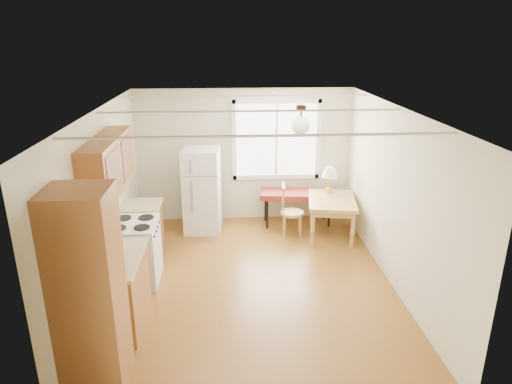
{
  "coord_description": "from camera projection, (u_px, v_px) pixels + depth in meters",
  "views": [
    {
      "loc": [
        -0.34,
        -5.81,
        3.41
      ],
      "look_at": [
        0.1,
        0.7,
        1.15
      ],
      "focal_mm": 32.0,
      "sensor_mm": 36.0,
      "label": 1
    }
  ],
  "objects": [
    {
      "name": "kettle",
      "position": [
        107.0,
        250.0,
        5.42
      ],
      "size": [
        0.1,
        0.1,
        0.2
      ],
      "color": "red",
      "rests_on": "kitchen_run"
    },
    {
      "name": "refrigerator",
      "position": [
        202.0,
        190.0,
        8.16
      ],
      "size": [
        0.68,
        0.69,
        1.53
      ],
      "rotation": [
        0.0,
        0.0,
        -0.09
      ],
      "color": "white",
      "rests_on": "ground"
    },
    {
      "name": "chair",
      "position": [
        287.0,
        207.0,
        8.03
      ],
      "size": [
        0.41,
        0.41,
        0.93
      ],
      "rotation": [
        0.0,
        0.0,
        -0.07
      ],
      "color": "#AD8442",
      "rests_on": "ground"
    },
    {
      "name": "table_lamp",
      "position": [
        330.0,
        174.0,
        8.22
      ],
      "size": [
        0.28,
        0.28,
        0.48
      ],
      "rotation": [
        0.0,
        0.0,
        -0.01
      ],
      "color": "gold",
      "rests_on": "dining_table"
    },
    {
      "name": "pendant_light",
      "position": [
        301.0,
        124.0,
        6.3
      ],
      "size": [
        0.26,
        0.26,
        0.4
      ],
      "color": "#312116",
      "rests_on": "room_shell"
    },
    {
      "name": "dining_table",
      "position": [
        332.0,
        205.0,
        8.03
      ],
      "size": [
        0.97,
        1.19,
        0.67
      ],
      "rotation": [
        0.0,
        0.0,
        -0.17
      ],
      "color": "#AD8442",
      "rests_on": "ground"
    },
    {
      "name": "coffee_maker",
      "position": [
        110.0,
        250.0,
        5.33
      ],
      "size": [
        0.22,
        0.26,
        0.35
      ],
      "rotation": [
        0.0,
        0.0,
        0.22
      ],
      "color": "black",
      "rests_on": "kitchen_run"
    },
    {
      "name": "window_unit",
      "position": [
        276.0,
        140.0,
        8.48
      ],
      "size": [
        1.64,
        0.05,
        1.51
      ],
      "color": "white",
      "rests_on": "room_shell"
    },
    {
      "name": "room_shell",
      "position": [
        252.0,
        202.0,
        6.2
      ],
      "size": [
        4.6,
        5.6,
        2.62
      ],
      "color": "brown",
      "rests_on": "ground"
    },
    {
      "name": "bench",
      "position": [
        297.0,
        195.0,
        8.5
      ],
      "size": [
        1.43,
        0.68,
        0.63
      ],
      "rotation": [
        0.0,
        0.0,
        -0.13
      ],
      "color": "maroon",
      "rests_on": "ground"
    },
    {
      "name": "kitchen_run",
      "position": [
        117.0,
        254.0,
        5.63
      ],
      "size": [
        0.65,
        3.4,
        2.2
      ],
      "color": "brown",
      "rests_on": "ground"
    }
  ]
}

